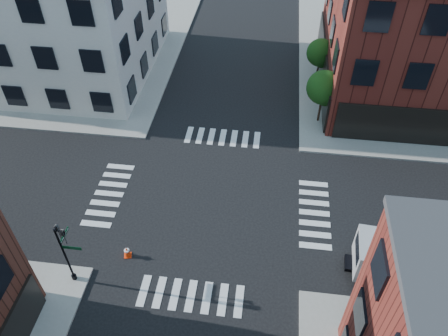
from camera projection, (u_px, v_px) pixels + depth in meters
The scene contains 8 objects.
ground at pixel (210, 203), 29.40m from camera, with size 120.00×120.00×0.00m, color black.
sidewalk_nw at pixel (43, 38), 46.34m from camera, with size 30.00×30.00×0.15m, color gray.
building_nw at pixel (24, 9), 38.82m from camera, with size 22.00×16.00×11.00m, color silver.
tree_near at pixel (324, 89), 33.71m from camera, with size 2.69×2.69×4.49m.
tree_far at pixel (321, 54), 38.23m from camera, with size 2.43×2.43×4.07m.
signal_pole at pixel (65, 248), 23.24m from camera, with size 1.29×1.24×4.60m.
box_truck at pixel (438, 261), 23.68m from camera, with size 8.55×3.12×3.81m.
traffic_cone at pixel (127, 252), 26.06m from camera, with size 0.53×0.53×0.80m.
Camera 1 is at (3.41, -19.40, 21.98)m, focal length 35.00 mm.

